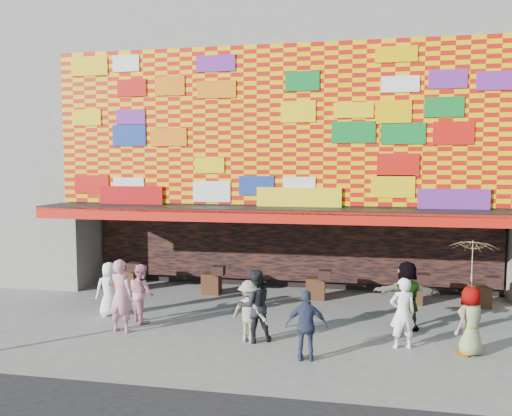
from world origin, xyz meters
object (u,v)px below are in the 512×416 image
object	(u,v)px
ped_c	(254,306)
ped_d	(249,311)
ped_e	(307,326)
parasol	(473,261)
ped_g	(470,321)
ped_h	(403,313)
ped_b	(121,296)
ped_a	(109,289)
ped_i	(142,293)
ped_f	(407,295)

from	to	relation	value
ped_c	ped_d	xyz separation A→B (m)	(-0.11, -0.06, -0.13)
ped_e	parasol	bearing A→B (deg)	-168.81
ped_g	ped_h	world-z (taller)	ped_h
ped_b	ped_e	size ratio (longest dim) A/B	1.21
ped_h	ped_a	bearing A→B (deg)	-21.50
ped_d	parasol	distance (m)	5.32
ped_a	ped_c	bearing A→B (deg)	130.60
ped_d	ped_g	bearing A→B (deg)	-157.66
ped_d	ped_i	distance (m)	3.43
ped_b	ped_f	size ratio (longest dim) A/B	1.04
ped_h	ped_c	bearing A→B (deg)	-10.85
ped_d	parasol	world-z (taller)	parasol
ped_b	parasol	size ratio (longest dim) A/B	1.00
ped_a	ped_g	size ratio (longest dim) A/B	0.98
ped_b	ped_h	world-z (taller)	ped_b
ped_d	ped_e	bearing A→B (deg)	169.18
ped_d	ped_b	bearing A→B (deg)	20.01
ped_h	ped_d	bearing A→B (deg)	-9.99
ped_e	ped_h	distance (m)	2.47
ped_g	ped_i	bearing A→B (deg)	-47.82
ped_d	ped_f	size ratio (longest dim) A/B	0.83
ped_h	ped_i	distance (m)	6.96
ped_h	ped_i	bearing A→B (deg)	-20.33
ped_c	ped_d	distance (m)	0.18
ped_a	ped_g	distance (m)	9.58
ped_f	ped_g	bearing A→B (deg)	128.39
ped_a	ped_d	bearing A→B (deg)	129.49
ped_f	ped_h	size ratio (longest dim) A/B	1.09
ped_e	ped_i	bearing A→B (deg)	-26.83
ped_d	ped_h	xyz separation A→B (m)	(3.65, 0.25, 0.08)
ped_a	parasol	world-z (taller)	parasol
ped_i	ped_c	bearing A→B (deg)	-152.76
ped_b	ped_i	world-z (taller)	ped_b
ped_i	ped_e	bearing A→B (deg)	-159.25
ped_c	ped_f	bearing A→B (deg)	176.35
ped_i	ped_d	bearing A→B (deg)	-154.25
ped_a	ped_e	xyz separation A→B (m)	(5.86, -2.25, 0.01)
parasol	ped_d	bearing A→B (deg)	-179.10
ped_a	ped_h	distance (m)	8.10
ped_d	ped_g	world-z (taller)	ped_g
ped_e	ped_f	distance (m)	3.54
ped_g	ped_d	bearing A→B (deg)	-40.48
ped_d	ped_f	distance (m)	4.23
ped_a	ped_b	xyz separation A→B (m)	(0.94, -1.23, 0.18)
ped_b	ped_f	xyz separation A→B (m)	(7.33, 1.56, -0.04)
ped_f	ped_h	distance (m)	1.42
ped_i	ped_b	bearing A→B (deg)	123.36
ped_c	ped_a	bearing A→B (deg)	-42.08
ped_e	parasol	size ratio (longest dim) A/B	0.83
ped_a	ped_b	bearing A→B (deg)	93.71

